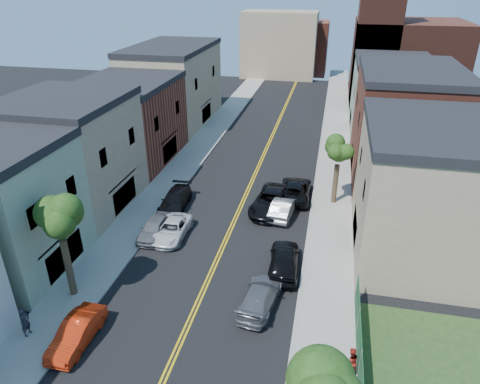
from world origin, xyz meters
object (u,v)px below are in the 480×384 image
Objects in this scene: grey_car_left at (155,228)px; silver_car_right at (283,207)px; white_pickup at (172,230)px; black_car_right at (284,260)px; pedestrian_left at (25,322)px; grey_car_right at (260,296)px; black_suv_lane at (272,201)px; pedestrian_right at (351,361)px; red_sedan at (77,333)px; dark_car_right_far at (295,190)px; black_car_left at (175,200)px.

silver_car_right is at bearing 30.08° from grey_car_left.
black_car_right is at bearing -15.05° from white_pickup.
silver_car_right is 20.71m from pedestrian_left.
grey_car_right is 13.35m from pedestrian_left.
black_suv_lane is 17.48m from pedestrian_right.
red_sedan is 19.05m from black_suv_lane.
grey_car_right is at bearing 71.63° from black_car_right.
dark_car_right_far reaches higher than grey_car_right.
black_car_left is 10.78m from dark_car_right_far.
black_car_left is at bearing -163.83° from black_suv_lane.
dark_car_right_far is 19.58m from pedestrian_right.
grey_car_left is 11.73m from pedestrian_left.
dark_car_right_far is at bearing 45.04° from white_pickup.
white_pickup is 2.90× the size of pedestrian_right.
white_pickup is 0.94× the size of black_car_right.
white_pickup is at bearing 44.19° from dark_car_right_far.
silver_car_right is at bearing 78.35° from dark_car_right_far.
pedestrian_left is 1.10× the size of pedestrian_right.
grey_car_right is at bearing -78.18° from black_suv_lane.
grey_car_left reaches higher than red_sedan.
white_pickup is 0.82× the size of dark_car_right_far.
black_car_right reaches higher than grey_car_right.
pedestrian_left is 17.62m from pedestrian_right.
silver_car_right reaches higher than red_sedan.
silver_car_right is at bearing 60.92° from red_sedan.
grey_car_left is 11.13m from grey_car_right.
white_pickup is at bearing -132.85° from black_suv_lane.
red_sedan is 1.01× the size of grey_car_left.
grey_car_right is at bearing -52.84° from black_car_left.
grey_car_right is at bearing -33.01° from grey_car_left.
black_car_right is 0.87× the size of dark_car_right_far.
white_pickup is (1.36, 11.33, -0.05)m from red_sedan.
red_sedan is 0.86× the size of black_car_right.
black_suv_lane is (-1.74, -2.75, 0.07)m from dark_car_right_far.
silver_car_right is 16.47m from pedestrian_right.
black_car_right reaches higher than grey_car_left.
pedestrian_left is at bearing -116.12° from black_suv_lane.
white_pickup is at bearing -76.85° from black_car_left.
black_suv_lane is at bearing -79.79° from black_car_right.
grey_car_left is 0.87× the size of grey_car_right.
pedestrian_left reaches higher than white_pickup.
red_sedan is at bearing 67.03° from silver_car_right.
grey_car_right is (9.30, 5.06, 0.01)m from red_sedan.
grey_car_left is at bearing 90.34° from red_sedan.
pedestrian_left is at bearing 60.06° from silver_car_right.
grey_car_left reaches higher than grey_car_right.
silver_car_right is at bearing 33.07° from white_pickup.
white_pickup is 1.00× the size of silver_car_right.
black_car_left is at bearing 106.90° from white_pickup.
red_sedan is at bearing 37.00° from black_car_right.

